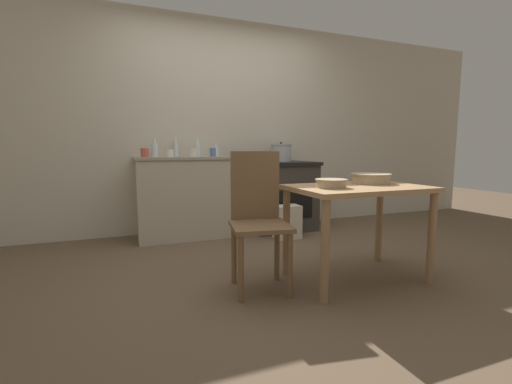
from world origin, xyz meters
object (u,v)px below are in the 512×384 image
(bottle_far_left, at_px, (155,149))
(cup_mid_right, at_px, (145,153))
(work_table, at_px, (358,201))
(stock_pot, at_px, (281,153))
(bottle_center_left, at_px, (216,151))
(flour_sack, at_px, (287,222))
(mixing_bowl_small, at_px, (331,183))
(chair, at_px, (258,216))
(cup_center_right, at_px, (169,153))
(mixing_bowl_large, at_px, (371,178))
(bottle_left, at_px, (176,149))
(cup_center, at_px, (213,152))
(cup_right, at_px, (193,153))
(bottle_mid_left, at_px, (198,148))
(stove, at_px, (280,195))

(bottle_far_left, xyz_separation_m, cup_mid_right, (-0.12, -0.22, -0.03))
(work_table, xyz_separation_m, stock_pot, (0.21, 1.81, 0.35))
(work_table, relative_size, bottle_far_left, 4.93)
(work_table, bearing_deg, bottle_center_left, 106.64)
(flour_sack, relative_size, mixing_bowl_small, 1.62)
(chair, xyz_separation_m, cup_center_right, (-0.42, 1.51, 0.43))
(mixing_bowl_large, distance_m, cup_center_right, 2.07)
(bottle_left, relative_size, cup_center_right, 2.61)
(work_table, relative_size, mixing_bowl_small, 4.39)
(cup_center, relative_size, cup_right, 1.03)
(mixing_bowl_large, bearing_deg, bottle_mid_left, 121.22)
(chair, height_order, bottle_mid_left, bottle_mid_left)
(flour_sack, distance_m, bottle_left, 1.53)
(stove, bearing_deg, cup_center, -175.18)
(bottle_mid_left, height_order, bottle_center_left, bottle_mid_left)
(work_table, relative_size, bottle_center_left, 6.21)
(chair, bearing_deg, mixing_bowl_small, -8.50)
(stock_pot, height_order, cup_center_right, stock_pot)
(work_table, relative_size, cup_mid_right, 11.09)
(bottle_left, bearing_deg, stove, -10.71)
(stove, bearing_deg, cup_center_right, -176.68)
(stock_pot, height_order, mixing_bowl_small, stock_pot)
(cup_center, height_order, cup_center_right, cup_center)
(mixing_bowl_large, bearing_deg, cup_mid_right, 136.60)
(work_table, relative_size, cup_right, 10.98)
(stock_pot, relative_size, bottle_far_left, 1.29)
(flour_sack, xyz_separation_m, cup_mid_right, (-1.47, 0.39, 0.77))
(bottle_mid_left, bearing_deg, chair, -87.38)
(chair, height_order, cup_center, cup_center)
(mixing_bowl_small, bearing_deg, bottle_far_left, 118.61)
(cup_mid_right, bearing_deg, bottle_center_left, 18.93)
(bottle_center_left, distance_m, cup_right, 0.50)
(stock_pot, bearing_deg, flour_sack, -107.37)
(mixing_bowl_small, distance_m, bottle_mid_left, 1.98)
(cup_mid_right, bearing_deg, work_table, -49.52)
(chair, relative_size, flour_sack, 2.64)
(flour_sack, relative_size, stock_pot, 1.41)
(chair, bearing_deg, bottle_mid_left, 102.29)
(chair, height_order, cup_center_right, cup_center_right)
(bottle_mid_left, xyz_separation_m, bottle_center_left, (0.25, 0.11, -0.03))
(work_table, height_order, stock_pot, stock_pot)
(mixing_bowl_large, bearing_deg, stock_pot, 90.12)
(bottle_far_left, height_order, bottle_mid_left, bottle_mid_left)
(work_table, distance_m, bottle_far_left, 2.33)
(cup_center, bearing_deg, flour_sack, -26.51)
(chair, relative_size, cup_mid_right, 10.77)
(stock_pot, relative_size, mixing_bowl_small, 1.14)
(flour_sack, bearing_deg, stove, 74.55)
(stock_pot, distance_m, cup_center_right, 1.39)
(stock_pot, distance_m, bottle_mid_left, 1.05)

